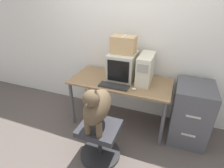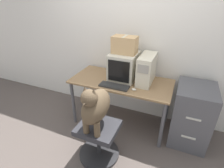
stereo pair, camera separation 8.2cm
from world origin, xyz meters
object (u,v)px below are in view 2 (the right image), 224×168
at_px(dog, 95,106).
at_px(filing_cabinet, 191,115).
at_px(crt_monitor, 124,66).
at_px(pc_tower, 147,69).
at_px(office_chair, 99,139).
at_px(keyboard, 114,86).
at_px(cardboard_box, 125,45).

distance_m(dog, filing_cabinet, 1.39).
relative_size(crt_monitor, pc_tower, 0.95).
bearing_deg(filing_cabinet, office_chair, -143.69).
relative_size(dog, filing_cabinet, 0.70).
bearing_deg(pc_tower, office_chair, -113.30).
bearing_deg(keyboard, cardboard_box, 86.07).
bearing_deg(crt_monitor, pc_tower, -1.31).
xyz_separation_m(keyboard, dog, (0.00, -0.56, 0.03)).
height_order(crt_monitor, keyboard, crt_monitor).
xyz_separation_m(crt_monitor, cardboard_box, (0.00, 0.00, 0.32)).
bearing_deg(filing_cabinet, pc_tower, 175.01).
height_order(filing_cabinet, cardboard_box, cardboard_box).
height_order(crt_monitor, pc_tower, pc_tower).
xyz_separation_m(pc_tower, dog, (-0.36, -0.88, -0.16)).
height_order(dog, cardboard_box, cardboard_box).
distance_m(keyboard, office_chair, 0.74).
distance_m(pc_tower, cardboard_box, 0.46).
bearing_deg(pc_tower, keyboard, -139.29).
bearing_deg(filing_cabinet, crt_monitor, 176.22).
height_order(crt_monitor, dog, crt_monitor).
bearing_deg(filing_cabinet, dog, -142.37).
height_order(pc_tower, keyboard, pc_tower).
bearing_deg(cardboard_box, dog, -91.15).
height_order(pc_tower, filing_cabinet, pc_tower).
distance_m(office_chair, dog, 0.54).
distance_m(keyboard, dog, 0.56).
bearing_deg(keyboard, office_chair, -89.49).
xyz_separation_m(pc_tower, office_chair, (-0.36, -0.84, -0.71)).
height_order(office_chair, cardboard_box, cardboard_box).
relative_size(pc_tower, filing_cabinet, 0.54).
height_order(crt_monitor, cardboard_box, cardboard_box).
bearing_deg(dog, crt_monitor, 88.85).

